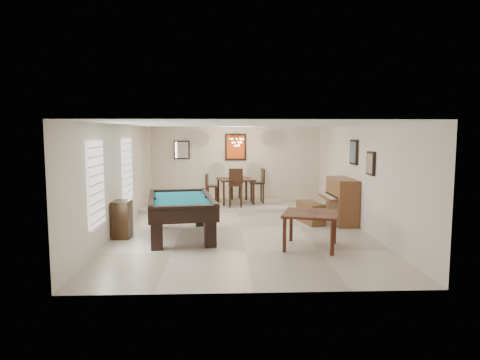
{
  "coord_description": "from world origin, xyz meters",
  "views": [
    {
      "loc": [
        -0.46,
        -10.71,
        2.41
      ],
      "look_at": [
        0.0,
        0.6,
        1.15
      ],
      "focal_mm": 32.0,
      "sensor_mm": 36.0,
      "label": 1
    }
  ],
  "objects": [
    {
      "name": "square_table",
      "position": [
        1.37,
        -2.01,
        0.38
      ],
      "size": [
        1.36,
        1.36,
        0.75
      ],
      "primitive_type": null,
      "rotation": [
        0.0,
        0.0,
        -0.3
      ],
      "color": "#38170E",
      "rests_on": "ground_plane"
    },
    {
      "name": "apothecary_chest",
      "position": [
        -2.78,
        -0.93,
        0.43
      ],
      "size": [
        0.38,
        0.57,
        0.85
      ],
      "primitive_type": "cube",
      "color": "black",
      "rests_on": "ground_plane"
    },
    {
      "name": "flower_vase",
      "position": [
        -0.05,
        3.12,
        1.15
      ],
      "size": [
        0.14,
        0.14,
        0.22
      ],
      "primitive_type": null,
      "rotation": [
        0.0,
        0.0,
        0.03
      ],
      "color": "#A1250D",
      "rests_on": "dining_table"
    },
    {
      "name": "window_left_rear",
      "position": [
        -2.97,
        0.6,
        1.4
      ],
      "size": [
        0.06,
        1.0,
        1.7
      ],
      "primitive_type": "cube",
      "color": "white",
      "rests_on": "wall_left"
    },
    {
      "name": "wall_back",
      "position": [
        0.0,
        4.5,
        1.3
      ],
      "size": [
        6.0,
        0.04,
        2.6
      ],
      "primitive_type": "cube",
      "color": "silver",
      "rests_on": "ground_plane"
    },
    {
      "name": "right_picture_lower",
      "position": [
        2.96,
        -1.0,
        1.7
      ],
      "size": [
        0.06,
        0.45,
        0.55
      ],
      "primitive_type": "cube",
      "color": "gray",
      "rests_on": "wall_right"
    },
    {
      "name": "pool_table",
      "position": [
        -1.44,
        -0.88,
        0.44
      ],
      "size": [
        1.82,
        2.85,
        0.89
      ],
      "primitive_type": null,
      "rotation": [
        0.0,
        0.0,
        0.15
      ],
      "color": "black",
      "rests_on": "ground_plane"
    },
    {
      "name": "dining_table",
      "position": [
        -0.05,
        3.12,
        0.58
      ],
      "size": [
        1.29,
        1.29,
        0.91
      ],
      "primitive_type": null,
      "rotation": [
        0.0,
        0.0,
        0.19
      ],
      "color": "black",
      "rests_on": "dining_step"
    },
    {
      "name": "dining_chair_south",
      "position": [
        -0.06,
        2.37,
        0.71
      ],
      "size": [
        0.47,
        0.47,
        1.17
      ],
      "primitive_type": null,
      "rotation": [
        0.0,
        0.0,
        -0.08
      ],
      "color": "black",
      "rests_on": "dining_step"
    },
    {
      "name": "right_picture_upper",
      "position": [
        2.96,
        0.3,
        1.9
      ],
      "size": [
        0.06,
        0.55,
        0.65
      ],
      "primitive_type": "cube",
      "color": "slate",
      "rests_on": "wall_right"
    },
    {
      "name": "back_mirror",
      "position": [
        -1.9,
        4.46,
        1.8
      ],
      "size": [
        0.55,
        0.06,
        0.65
      ],
      "primitive_type": "cube",
      "color": "white",
      "rests_on": "wall_back"
    },
    {
      "name": "back_painting",
      "position": [
        0.0,
        4.46,
        1.9
      ],
      "size": [
        0.75,
        0.06,
        0.95
      ],
      "primitive_type": "cube",
      "color": "#D84C14",
      "rests_on": "wall_back"
    },
    {
      "name": "wall_right",
      "position": [
        3.0,
        0.0,
        1.3
      ],
      "size": [
        0.04,
        9.0,
        2.6
      ],
      "primitive_type": "cube",
      "color": "silver",
      "rests_on": "ground_plane"
    },
    {
      "name": "ground_plane",
      "position": [
        0.0,
        0.0,
        -0.01
      ],
      "size": [
        6.0,
        9.0,
        0.02
      ],
      "primitive_type": "cube",
      "color": "beige"
    },
    {
      "name": "dining_chair_east",
      "position": [
        0.66,
        3.09,
        0.68
      ],
      "size": [
        0.46,
        0.46,
        1.13
      ],
      "primitive_type": null,
      "rotation": [
        0.0,
        0.0,
        -1.45
      ],
      "color": "black",
      "rests_on": "dining_step"
    },
    {
      "name": "window_left_front",
      "position": [
        -2.97,
        -2.2,
        1.4
      ],
      "size": [
        0.06,
        1.0,
        1.7
      ],
      "primitive_type": "cube",
      "color": "white",
      "rests_on": "wall_left"
    },
    {
      "name": "wall_left",
      "position": [
        -3.0,
        0.0,
        1.3
      ],
      "size": [
        0.04,
        9.0,
        2.6
      ],
      "primitive_type": "cube",
      "color": "silver",
      "rests_on": "ground_plane"
    },
    {
      "name": "upright_piano",
      "position": [
        2.58,
        0.44,
        0.6
      ],
      "size": [
        0.81,
        1.44,
        1.2
      ],
      "primitive_type": null,
      "color": "brown",
      "rests_on": "ground_plane"
    },
    {
      "name": "dining_step",
      "position": [
        0.0,
        3.25,
        0.06
      ],
      "size": [
        6.0,
        2.5,
        0.12
      ],
      "primitive_type": "cube",
      "color": "beige",
      "rests_on": "ground_plane"
    },
    {
      "name": "ceiling",
      "position": [
        0.0,
        0.0,
        2.6
      ],
      "size": [
        6.0,
        9.0,
        0.04
      ],
      "primitive_type": "cube",
      "color": "white",
      "rests_on": "wall_back"
    },
    {
      "name": "wall_front",
      "position": [
        0.0,
        -4.5,
        1.3
      ],
      "size": [
        6.0,
        0.04,
        2.6
      ],
      "primitive_type": "cube",
      "color": "silver",
      "rests_on": "ground_plane"
    },
    {
      "name": "dining_chair_west",
      "position": [
        -0.82,
        3.09,
        0.6
      ],
      "size": [
        0.4,
        0.4,
        0.96
      ],
      "primitive_type": null,
      "rotation": [
        0.0,
        0.0,
        1.43
      ],
      "color": "black",
      "rests_on": "dining_step"
    },
    {
      "name": "chandelier",
      "position": [
        0.0,
        3.2,
        2.2
      ],
      "size": [
        0.44,
        0.44,
        0.6
      ],
      "primitive_type": null,
      "color": "#FFE5B2",
      "rests_on": "ceiling"
    },
    {
      "name": "dining_chair_north",
      "position": [
        -0.01,
        3.9,
        0.6
      ],
      "size": [
        0.39,
        0.39,
        0.97
      ],
      "primitive_type": null,
      "rotation": [
        0.0,
        0.0,
        3.23
      ],
      "color": "black",
      "rests_on": "dining_step"
    },
    {
      "name": "piano_bench",
      "position": [
        1.88,
        0.43,
        0.28
      ],
      "size": [
        0.63,
        1.07,
        0.56
      ],
      "primitive_type": "cube",
      "rotation": [
        0.0,
        0.0,
        0.25
      ],
      "color": "brown",
      "rests_on": "ground_plane"
    }
  ]
}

